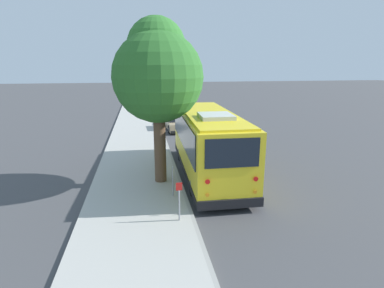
{
  "coord_description": "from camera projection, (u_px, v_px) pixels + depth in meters",
  "views": [
    {
      "loc": [
        -15.06,
        3.12,
        5.46
      ],
      "look_at": [
        0.27,
        0.48,
        1.3
      ],
      "focal_mm": 28.0,
      "sensor_mm": 36.0,
      "label": 1
    }
  ],
  "objects": [
    {
      "name": "ground_plane",
      "position": [
        202.0,
        168.0,
        16.26
      ],
      "size": [
        160.0,
        160.0,
        0.0
      ],
      "primitive_type": "plane",
      "color": "#474749"
    },
    {
      "name": "sidewalk_slab",
      "position": [
        136.0,
        170.0,
        15.66
      ],
      "size": [
        80.0,
        3.98,
        0.15
      ],
      "primitive_type": "cube",
      "color": "#B2AFA8",
      "rests_on": "ground"
    },
    {
      "name": "curb_strip",
      "position": [
        175.0,
        168.0,
        16.0
      ],
      "size": [
        80.0,
        0.14,
        0.15
      ],
      "primitive_type": "cube",
      "color": "#9D9A94",
      "rests_on": "ground"
    },
    {
      "name": "shuttle_bus",
      "position": [
        208.0,
        141.0,
        14.83
      ],
      "size": [
        8.75,
        2.77,
        3.36
      ],
      "rotation": [
        0.0,
        0.0,
        -0.02
      ],
      "color": "yellow",
      "rests_on": "ground"
    },
    {
      "name": "parked_sedan_tan",
      "position": [
        176.0,
        122.0,
        25.72
      ],
      "size": [
        4.77,
        1.93,
        1.33
      ],
      "rotation": [
        0.0,
        0.0,
        0.05
      ],
      "color": "tan",
      "rests_on": "ground"
    },
    {
      "name": "parked_sedan_black",
      "position": [
        166.0,
        109.0,
        33.01
      ],
      "size": [
        4.67,
        1.91,
        1.33
      ],
      "rotation": [
        0.0,
        0.0,
        0.05
      ],
      "color": "black",
      "rests_on": "ground"
    },
    {
      "name": "parked_sedan_navy",
      "position": [
        163.0,
        103.0,
        39.11
      ],
      "size": [
        4.61,
        1.77,
        1.29
      ],
      "rotation": [
        0.0,
        0.0,
        -0.03
      ],
      "color": "#19234C",
      "rests_on": "ground"
    },
    {
      "name": "parked_sedan_silver",
      "position": [
        158.0,
        97.0,
        45.03
      ],
      "size": [
        4.48,
        1.85,
        1.32
      ],
      "rotation": [
        0.0,
        0.0,
        0.02
      ],
      "color": "#A8AAAF",
      "rests_on": "ground"
    },
    {
      "name": "street_tree",
      "position": [
        158.0,
        71.0,
        12.93
      ],
      "size": [
        3.95,
        3.95,
        7.34
      ],
      "color": "brown",
      "rests_on": "sidewalk_slab"
    },
    {
      "name": "sign_post_near",
      "position": [
        179.0,
        201.0,
        10.34
      ],
      "size": [
        0.06,
        0.22,
        1.41
      ],
      "color": "gray",
      "rests_on": "sidewalk_slab"
    },
    {
      "name": "sign_post_far",
      "position": [
        173.0,
        182.0,
        12.28
      ],
      "size": [
        0.06,
        0.06,
        1.29
      ],
      "color": "gray",
      "rests_on": "sidewalk_slab"
    }
  ]
}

